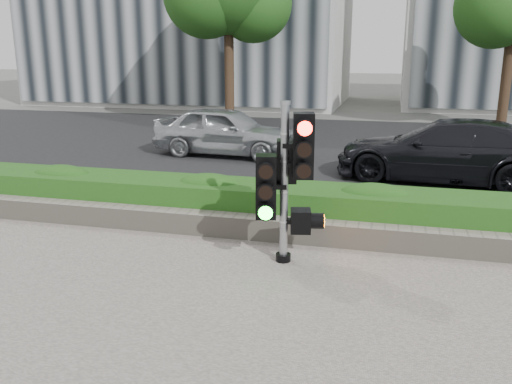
# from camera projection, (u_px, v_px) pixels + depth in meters

# --- Properties ---
(ground) EXTENTS (120.00, 120.00, 0.00)m
(ground) POSITION_uv_depth(u_px,v_px,m) (236.00, 293.00, 6.53)
(ground) COLOR #51514C
(ground) RESTS_ON ground
(road) EXTENTS (60.00, 13.00, 0.02)m
(road) POSITION_uv_depth(u_px,v_px,m) (332.00, 148.00, 15.89)
(road) COLOR black
(road) RESTS_ON ground
(curb) EXTENTS (60.00, 0.25, 0.12)m
(curb) POSITION_uv_depth(u_px,v_px,m) (287.00, 214.00, 9.46)
(curb) COLOR gray
(curb) RESTS_ON ground
(stone_wall) EXTENTS (12.00, 0.32, 0.34)m
(stone_wall) POSITION_uv_depth(u_px,v_px,m) (271.00, 228.00, 8.26)
(stone_wall) COLOR gray
(stone_wall) RESTS_ON sidewalk
(hedge) EXTENTS (12.00, 1.00, 0.68)m
(hedge) POSITION_uv_depth(u_px,v_px,m) (280.00, 206.00, 8.82)
(hedge) COLOR #3C8228
(hedge) RESTS_ON sidewalk
(traffic_signal) EXTENTS (0.79, 0.64, 2.18)m
(traffic_signal) POSITION_uv_depth(u_px,v_px,m) (287.00, 175.00, 7.17)
(traffic_signal) COLOR black
(traffic_signal) RESTS_ON sidewalk
(car_silver) EXTENTS (4.02, 1.87, 1.33)m
(car_silver) POSITION_uv_depth(u_px,v_px,m) (225.00, 131.00, 14.68)
(car_silver) COLOR #ACB0B4
(car_silver) RESTS_ON road
(car_dark) EXTENTS (4.94, 2.59, 1.37)m
(car_dark) POSITION_uv_depth(u_px,v_px,m) (446.00, 150.00, 11.79)
(car_dark) COLOR black
(car_dark) RESTS_ON road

